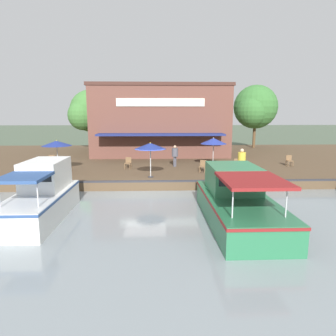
{
  "coord_description": "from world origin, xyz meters",
  "views": [
    {
      "loc": [
        17.65,
        0.79,
        4.68
      ],
      "look_at": [
        -1.0,
        1.44,
        1.3
      ],
      "focal_mm": 32.0,
      "sensor_mm": 36.0,
      "label": 1
    }
  ],
  "objects": [
    {
      "name": "waterfront_restaurant",
      "position": [
        -13.16,
        1.08,
        4.04
      ],
      "size": [
        8.97,
        13.38,
        6.87
      ],
      "color": "brown",
      "rests_on": "quay_deck"
    },
    {
      "name": "quay_edge_fender",
      "position": [
        -0.1,
        0.0,
        0.65
      ],
      "size": [
        0.2,
        50.4,
        0.1
      ],
      "primitive_type": "cube",
      "color": "#2D2D33",
      "rests_on": "quay_deck"
    },
    {
      "name": "patio_umbrella_far_corner",
      "position": [
        -5.26,
        5.1,
        2.62
      ],
      "size": [
        2.01,
        2.01,
        2.29
      ],
      "color": "#B7B7B7",
      "rests_on": "quay_deck"
    },
    {
      "name": "person_at_quay_edge",
      "position": [
        -5.41,
        2.13,
        1.65
      ],
      "size": [
        0.48,
        0.48,
        1.68
      ],
      "color": "#4C4C56",
      "rests_on": "quay_deck"
    },
    {
      "name": "cafe_chair_back_row_seat",
      "position": [
        -6.25,
        -7.65,
        1.08
      ],
      "size": [
        0.58,
        0.58,
        0.85
      ],
      "color": "brown",
      "rests_on": "quay_deck"
    },
    {
      "name": "tree_upstream_bank",
      "position": [
        -18.23,
        12.35,
        5.36
      ],
      "size": [
        5.43,
        5.17,
        7.49
      ],
      "color": "brown",
      "rests_on": "quay_deck"
    },
    {
      "name": "patio_umbrella_mid_patio_left",
      "position": [
        -1.5,
        0.32,
        2.65
      ],
      "size": [
        2.04,
        2.04,
        2.29
      ],
      "color": "#B7B7B7",
      "rests_on": "quay_deck"
    },
    {
      "name": "motorboat_nearest_quay",
      "position": [
        4.1,
        -4.42,
        1.0
      ],
      "size": [
        6.49,
        2.09,
        2.5
      ],
      "color": "white",
      "rests_on": "river_water"
    },
    {
      "name": "patio_umbrella_back_row",
      "position": [
        -3.77,
        -6.37,
        2.63
      ],
      "size": [
        2.07,
        2.07,
        2.26
      ],
      "color": "#B7B7B7",
      "rests_on": "quay_deck"
    },
    {
      "name": "tree_downstream_bank",
      "position": [
        -17.74,
        -7.08,
        4.89
      ],
      "size": [
        5.1,
        4.85,
        6.84
      ],
      "color": "brown",
      "rests_on": "quay_deck"
    },
    {
      "name": "cafe_chair_beside_entrance",
      "position": [
        -3.13,
        3.99,
        1.08
      ],
      "size": [
        0.56,
        0.56,
        0.85
      ],
      "color": "brown",
      "rests_on": "quay_deck"
    },
    {
      "name": "person_near_entrance",
      "position": [
        -1.75,
        6.35,
        1.76
      ],
      "size": [
        0.52,
        0.52,
        1.83
      ],
      "color": "#B23338",
      "rests_on": "quay_deck"
    },
    {
      "name": "cafe_chair_mid_patio",
      "position": [
        -5.46,
        11.23,
        1.08
      ],
      "size": [
        0.45,
        0.45,
        0.85
      ],
      "color": "brown",
      "rests_on": "quay_deck"
    },
    {
      "name": "cafe_chair_facing_river",
      "position": [
        -4.72,
        -1.45,
        1.08
      ],
      "size": [
        0.51,
        0.51,
        0.85
      ],
      "color": "brown",
      "rests_on": "quay_deck"
    },
    {
      "name": "cafe_chair_far_corner_seat",
      "position": [
        -3.74,
        6.61,
        1.08
      ],
      "size": [
        0.45,
        0.45,
        0.85
      ],
      "color": "brown",
      "rests_on": "quay_deck"
    },
    {
      "name": "ground_plane",
      "position": [
        0.0,
        0.0,
        0.0
      ],
      "size": [
        220.0,
        220.0,
        0.0
      ],
      "primitive_type": "plane",
      "color": "#4C5B47"
    },
    {
      "name": "quay_deck",
      "position": [
        -11.0,
        0.0,
        0.3
      ],
      "size": [
        22.0,
        56.0,
        0.6
      ],
      "primitive_type": "cube",
      "color": "brown",
      "rests_on": "ground"
    },
    {
      "name": "cafe_chair_under_first_umbrella",
      "position": [
        -2.54,
        -5.6,
        1.08
      ],
      "size": [
        0.53,
        0.53,
        0.85
      ],
      "color": "brown",
      "rests_on": "quay_deck"
    },
    {
      "name": "motorboat_second_along",
      "position": [
        4.71,
        4.23,
        0.91
      ],
      "size": [
        7.94,
        2.74,
        2.3
      ],
      "color": "#287047",
      "rests_on": "river_water"
    }
  ]
}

